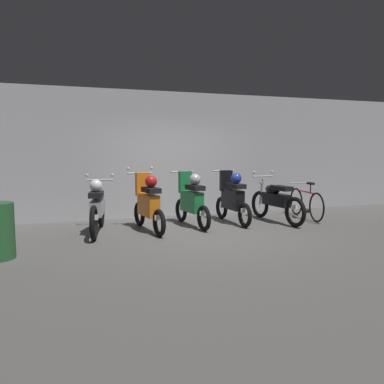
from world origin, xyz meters
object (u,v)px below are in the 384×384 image
motorbike_slot_3 (232,198)px  bicycle (306,203)px  motorbike_slot_4 (276,200)px  motorbike_slot_0 (98,207)px  motorbike_slot_2 (191,200)px  motorbike_slot_1 (148,203)px

motorbike_slot_3 → bicycle: size_ratio=0.98×
motorbike_slot_4 → motorbike_slot_0: bearing=179.0°
motorbike_slot_2 → bicycle: (2.92, 0.02, -0.20)m
motorbike_slot_0 → motorbike_slot_1: size_ratio=1.15×
motorbike_slot_3 → motorbike_slot_4: (0.99, -0.22, -0.07)m
motorbike_slot_3 → motorbike_slot_1: bearing=-172.3°
motorbike_slot_0 → bicycle: bearing=1.2°
motorbike_slot_1 → motorbike_slot_4: bearing=0.9°
motorbike_slot_3 → bicycle: motorbike_slot_3 is taller
motorbike_slot_3 → motorbike_slot_2: bearing=-176.2°
motorbike_slot_4 → bicycle: size_ratio=1.13×
motorbike_slot_1 → motorbike_slot_3: (1.99, 0.27, -0.00)m
motorbike_slot_2 → motorbike_slot_4: motorbike_slot_2 is taller
motorbike_slot_0 → bicycle: (4.90, 0.10, -0.17)m
motorbike_slot_1 → motorbike_slot_4: motorbike_slot_1 is taller
motorbike_slot_3 → motorbike_slot_4: motorbike_slot_3 is taller
motorbike_slot_2 → motorbike_slot_4: (1.99, -0.15, -0.07)m
motorbike_slot_0 → bicycle: motorbike_slot_0 is taller
motorbike_slot_1 → motorbike_slot_4: 2.98m
motorbike_slot_2 → motorbike_slot_4: 1.99m
motorbike_slot_3 → motorbike_slot_4: bearing=-12.6°
motorbike_slot_2 → motorbike_slot_3: (1.00, 0.07, 0.00)m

